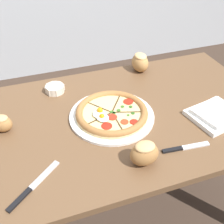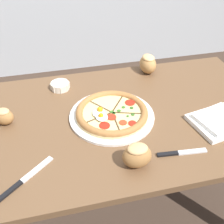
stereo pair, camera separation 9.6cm
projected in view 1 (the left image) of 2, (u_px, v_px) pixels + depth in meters
The scene contains 10 objects.
ground_plane at pixel (109, 214), 1.69m from camera, with size 12.00×12.00×0.00m, color #3D2D23.
dining_table at pixel (108, 134), 1.29m from camera, with size 1.54×0.83×0.75m.
pizza at pixel (112, 114), 1.22m from camera, with size 0.37×0.37×0.06m.
ramekin_bowl at pixel (55, 89), 1.38m from camera, with size 0.10×0.10×0.04m.
napkin_folded at pixel (216, 114), 1.22m from camera, with size 0.25×0.22×0.04m.
bread_piece_near at pixel (2, 123), 1.14m from camera, with size 0.10×0.09×0.07m.
bread_piece_mid at pixel (144, 153), 0.99m from camera, with size 0.11×0.08×0.10m.
bread_piece_far at pixel (140, 62), 1.52m from camera, with size 0.09×0.12×0.10m.
knife_main at pixel (34, 185), 0.94m from camera, with size 0.19×0.17×0.01m.
knife_spare at pixel (185, 147), 1.08m from camera, with size 0.19×0.04×0.01m.
Camera 1 is at (-0.30, -0.91, 1.52)m, focal length 45.00 mm.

